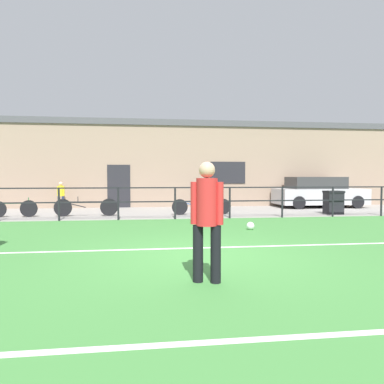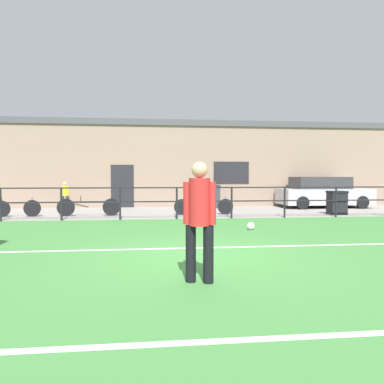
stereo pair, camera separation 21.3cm
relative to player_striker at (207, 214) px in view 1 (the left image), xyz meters
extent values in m
cube|color=#42843D|center=(0.19, 1.74, -1.00)|extent=(60.00, 44.00, 0.04)
cube|color=white|center=(0.19, 2.47, -0.98)|extent=(36.00, 0.11, 0.00)
cube|color=white|center=(0.19, -1.86, -0.98)|extent=(36.00, 0.11, 0.00)
cube|color=gray|center=(0.19, 10.24, -0.97)|extent=(48.00, 5.00, 0.02)
cylinder|color=black|center=(-3.81, 7.74, -0.41)|extent=(0.07, 0.07, 1.15)
cylinder|color=black|center=(-1.81, 7.74, -0.41)|extent=(0.07, 0.07, 1.15)
cylinder|color=black|center=(0.19, 7.74, -0.41)|extent=(0.07, 0.07, 1.15)
cylinder|color=black|center=(2.19, 7.74, -0.41)|extent=(0.07, 0.07, 1.15)
cylinder|color=black|center=(4.19, 7.74, -0.41)|extent=(0.07, 0.07, 1.15)
cylinder|color=black|center=(6.19, 7.74, -0.41)|extent=(0.07, 0.07, 1.15)
cylinder|color=black|center=(8.19, 7.74, -0.41)|extent=(0.07, 0.07, 1.15)
cube|color=black|center=(0.19, 7.74, 0.15)|extent=(36.00, 0.04, 0.04)
cube|color=black|center=(0.19, 7.74, -0.35)|extent=(36.00, 0.04, 0.04)
cube|color=gray|center=(0.19, 13.94, 1.04)|extent=(28.00, 2.40, 4.04)
cube|color=#232328|center=(-2.14, 12.72, 0.07)|extent=(1.10, 0.04, 2.10)
cube|color=#232328|center=(3.28, 12.72, 0.74)|extent=(1.80, 0.04, 1.10)
cube|color=#4C4C51|center=(0.19, 13.94, 3.21)|extent=(28.00, 2.56, 0.30)
cylinder|color=black|center=(0.12, -0.04, -0.57)|extent=(0.15, 0.15, 0.82)
cylinder|color=black|center=(-0.12, 0.04, -0.57)|extent=(0.15, 0.15, 0.82)
cylinder|color=red|center=(0.00, 0.00, 0.18)|extent=(0.30, 0.30, 0.68)
sphere|color=tan|center=(0.00, 0.00, 0.63)|extent=(0.23, 0.23, 0.23)
cylinder|color=red|center=(0.17, -0.06, 0.16)|extent=(0.11, 0.11, 0.61)
cylinder|color=red|center=(-0.17, 0.06, 0.16)|extent=(0.11, 0.11, 0.61)
sphere|color=white|center=(2.12, 4.88, -0.87)|extent=(0.22, 0.22, 0.22)
cylinder|color=#232D4C|center=(-4.64, 12.16, -0.66)|extent=(0.11, 0.11, 0.60)
cylinder|color=#232D4C|center=(-4.83, 12.18, -0.66)|extent=(0.11, 0.11, 0.60)
cylinder|color=gold|center=(-4.74, 12.17, -0.11)|extent=(0.22, 0.22, 0.50)
sphere|color=beige|center=(-4.74, 12.17, 0.22)|extent=(0.17, 0.17, 0.17)
cylinder|color=gold|center=(-4.60, 12.16, -0.13)|extent=(0.08, 0.08, 0.44)
cylinder|color=gold|center=(-4.87, 12.19, -0.13)|extent=(0.08, 0.08, 0.44)
cube|color=#B7B7BC|center=(7.65, 11.63, -0.42)|extent=(4.29, 1.84, 0.75)
cube|color=#373738|center=(7.43, 11.63, 0.24)|extent=(2.58, 1.55, 0.57)
cylinder|color=black|center=(6.19, 10.75, -0.66)|extent=(0.60, 0.18, 0.60)
cylinder|color=black|center=(9.10, 10.75, -0.66)|extent=(0.60, 0.18, 0.60)
cylinder|color=black|center=(6.19, 12.51, -0.66)|extent=(0.60, 0.18, 0.60)
cylinder|color=black|center=(9.10, 12.51, -0.66)|extent=(0.60, 0.18, 0.60)
cylinder|color=black|center=(-5.16, 8.94, -0.65)|extent=(0.63, 0.04, 0.63)
cube|color=#1E6633|center=(-5.98, 8.94, -0.44)|extent=(1.28, 0.04, 0.04)
cylinder|color=#1E6633|center=(-5.16, 8.94, -0.37)|extent=(0.03, 0.03, 0.28)
cylinder|color=black|center=(0.48, 8.94, -0.65)|extent=(0.62, 0.04, 0.62)
cylinder|color=black|center=(2.21, 8.94, -0.65)|extent=(0.62, 0.04, 0.62)
cube|color=#234C99|center=(1.34, 8.94, -0.45)|extent=(1.35, 0.04, 0.04)
cube|color=#234C99|center=(0.91, 8.94, -0.55)|extent=(0.85, 0.03, 0.23)
cylinder|color=#234C99|center=(1.04, 8.94, -0.35)|extent=(0.03, 0.03, 0.20)
cylinder|color=#234C99|center=(2.21, 8.94, -0.38)|extent=(0.03, 0.03, 0.28)
cylinder|color=black|center=(-3.94, 8.94, -0.63)|extent=(0.67, 0.04, 0.67)
cylinder|color=black|center=(-2.24, 8.94, -0.63)|extent=(0.67, 0.04, 0.67)
cube|color=black|center=(-3.09, 8.94, -0.41)|extent=(1.33, 0.04, 0.04)
cube|color=black|center=(-3.52, 8.94, -0.52)|extent=(0.83, 0.03, 0.24)
cylinder|color=black|center=(-3.39, 8.94, -0.31)|extent=(0.03, 0.03, 0.20)
cylinder|color=black|center=(-2.24, 8.94, -0.34)|extent=(0.03, 0.03, 0.28)
cube|color=black|center=(6.61, 8.45, -0.53)|extent=(0.63, 0.53, 0.86)
cube|color=black|center=(6.61, 8.45, -0.06)|extent=(0.67, 0.57, 0.08)
cube|color=#33383D|center=(2.25, 12.00, -0.45)|extent=(0.57, 0.48, 1.02)
cube|color=#282C30|center=(2.25, 12.00, 0.10)|extent=(0.60, 0.51, 0.08)
camera|label=1|loc=(-0.87, -5.02, 0.53)|focal=33.57mm
camera|label=2|loc=(-0.66, -5.05, 0.53)|focal=33.57mm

